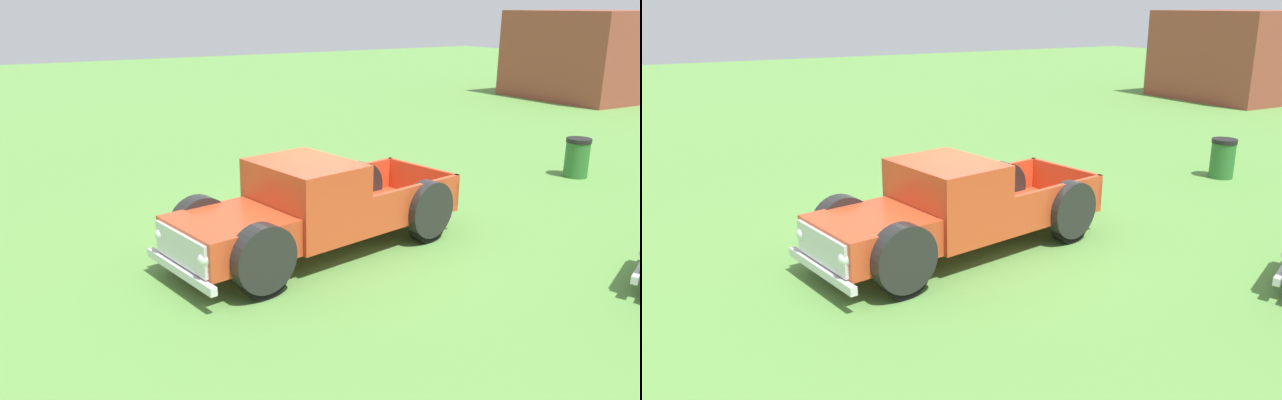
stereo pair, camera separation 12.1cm
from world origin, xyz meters
The scene contains 4 objects.
ground_plane centered at (0.00, 0.00, 0.00)m, with size 80.00×80.00×0.00m, color #5B9342.
pickup_truck_foreground centered at (0.87, -0.84, 0.77)m, with size 2.81×5.49×1.60m.
trash_can centered at (-0.29, 7.34, 0.48)m, with size 0.59×0.59×0.95m.
brick_pavilion centered at (-9.41, 19.08, 1.88)m, with size 5.65×5.08×3.77m.
Camera 1 is at (9.56, -5.49, 4.03)m, focal length 35.58 mm.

